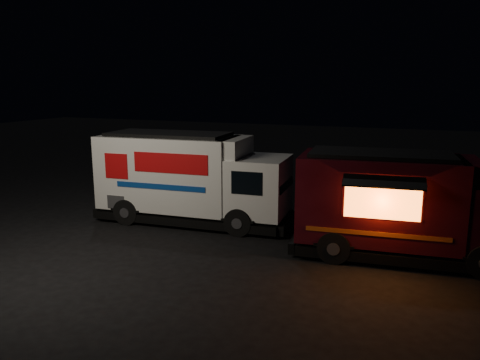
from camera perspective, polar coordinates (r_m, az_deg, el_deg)
ground at (r=14.55m, az=-10.86°, el=-7.29°), size 80.00×80.00×0.00m
white_truck at (r=15.93m, az=-5.63°, el=0.22°), size 6.89×2.81×3.05m
red_truck at (r=13.39m, az=19.93°, el=-3.03°), size 6.39×2.91×2.88m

